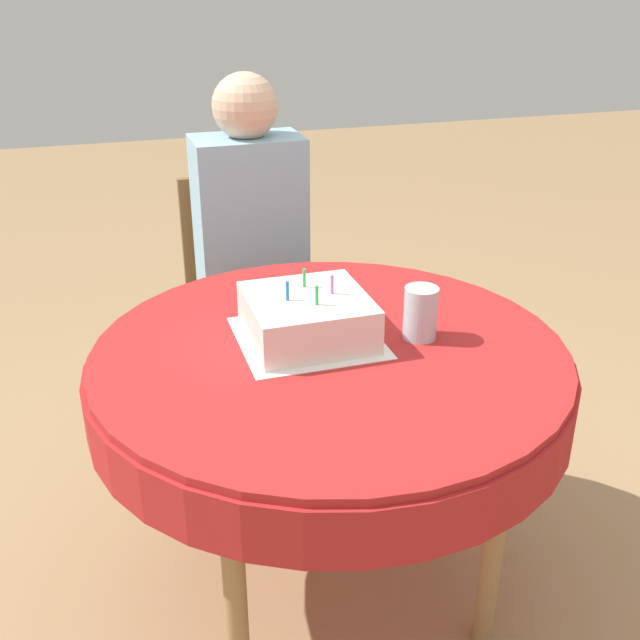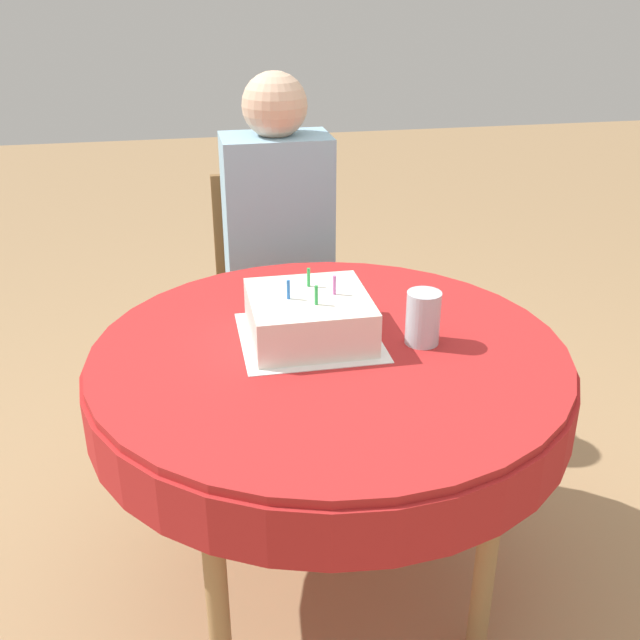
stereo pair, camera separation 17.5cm
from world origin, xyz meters
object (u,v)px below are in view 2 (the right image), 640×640
birthday_cake (309,317)px  drinking_glass (423,318)px  chair (277,288)px  person (279,226)px

birthday_cake → drinking_glass: 0.27m
birthday_cake → drinking_glass: (0.26, -0.08, 0.01)m
chair → birthday_cake: 0.92m
chair → person: person is taller
person → birthday_cake: bearing=-93.2°
chair → person: (0.00, -0.09, 0.26)m
person → birthday_cake: person is taller
person → birthday_cake: size_ratio=4.43×
chair → drinking_glass: 1.02m
chair → birthday_cake: birthday_cake is taller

